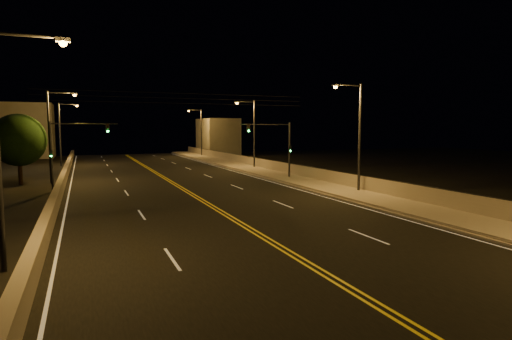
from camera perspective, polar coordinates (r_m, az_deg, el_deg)
name	(u,v)px	position (r m, az deg, el deg)	size (l,w,h in m)	color
road	(214,208)	(26.93, -5.57, -5.05)	(18.00, 120.00, 0.02)	black
sidewalk	(359,196)	(31.66, 13.54, -3.33)	(3.60, 120.00, 0.30)	gray
curb	(337,198)	(30.63, 10.68, -3.71)	(0.14, 120.00, 0.15)	gray
parapet_wall	(378,185)	(32.56, 15.93, -1.99)	(0.30, 120.00, 1.00)	gray
jersey_barrier	(51,211)	(25.84, -25.63, -4.96)	(0.45, 120.00, 0.97)	gray
distant_building_right	(218,137)	(82.17, -5.14, 4.46)	(6.00, 10.00, 6.79)	gray
distant_building_left	(27,131)	(81.66, -28.18, 4.64)	(8.00, 8.00, 9.12)	gray
parapet_rail	(378,178)	(32.49, 15.95, -1.06)	(0.06, 0.06, 120.00)	black
lane_markings	(215,208)	(26.86, -5.53, -5.05)	(17.32, 116.00, 0.00)	silver
streetlight_1	(356,130)	(32.87, 13.25, 5.19)	(2.55, 0.28, 8.27)	#2D2D33
streetlight_2	(252,129)	(51.68, -0.54, 5.42)	(2.55, 0.28, 8.27)	#2D2D33
streetlight_3	(200,129)	(75.23, -7.52, 5.42)	(2.55, 0.28, 8.27)	#2D2D33
streetlight_4	(6,132)	(16.91, -30.35, 4.35)	(2.55, 0.28, 8.27)	#2D2D33
streetlight_5	(53,130)	(42.11, -25.47, 4.85)	(2.55, 0.28, 8.27)	#2D2D33
streetlight_6	(62,129)	(61.89, -24.43, 4.95)	(2.55, 0.28, 8.27)	#2D2D33
traffic_signal_right	(279,143)	(40.90, 3.15, 3.59)	(5.11, 0.31, 5.53)	#2D2D33
traffic_signal_left	(66,146)	(37.02, -24.04, 2.91)	(5.11, 0.31, 5.53)	#2D2D33
overhead_wires	(180,98)	(35.77, -10.09, 9.39)	(22.00, 0.03, 0.83)	black
tree_0	(19,140)	(43.09, -29.09, 3.51)	(4.61, 4.61, 6.25)	black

